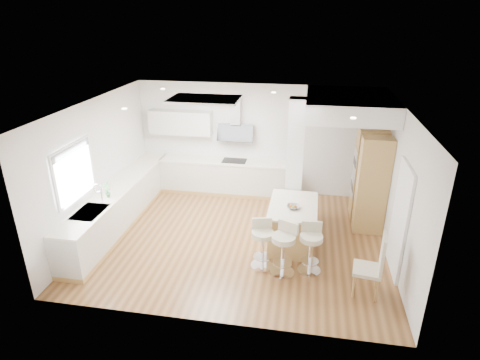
% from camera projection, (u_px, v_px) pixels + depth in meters
% --- Properties ---
extents(ground, '(6.00, 6.00, 0.00)m').
position_uv_depth(ground, '(239.00, 238.00, 8.43)').
color(ground, brown).
rests_on(ground, ground).
extents(ceiling, '(6.00, 5.00, 0.02)m').
position_uv_depth(ceiling, '(239.00, 238.00, 8.43)').
color(ceiling, white).
rests_on(ceiling, ground).
extents(wall_back, '(6.00, 0.04, 2.80)m').
position_uv_depth(wall_back, '(256.00, 140.00, 10.15)').
color(wall_back, silver).
rests_on(wall_back, ground).
extents(wall_left, '(0.04, 5.00, 2.80)m').
position_uv_depth(wall_left, '(97.00, 167.00, 8.35)').
color(wall_left, silver).
rests_on(wall_left, ground).
extents(wall_right, '(0.04, 5.00, 2.80)m').
position_uv_depth(wall_right, '(398.00, 187.00, 7.41)').
color(wall_right, silver).
rests_on(wall_right, ground).
extents(skylight, '(4.10, 2.10, 0.06)m').
position_uv_depth(skylight, '(205.00, 100.00, 8.01)').
color(skylight, white).
rests_on(skylight, ground).
extents(window_left, '(0.06, 1.28, 1.07)m').
position_uv_depth(window_left, '(73.00, 170.00, 7.41)').
color(window_left, white).
rests_on(window_left, ground).
extents(doorway_right, '(0.05, 1.00, 2.10)m').
position_uv_depth(doorway_right, '(400.00, 222.00, 7.03)').
color(doorway_right, '#474037').
rests_on(doorway_right, ground).
extents(counter_left, '(0.63, 4.50, 1.35)m').
position_uv_depth(counter_left, '(121.00, 204.00, 8.88)').
color(counter_left, tan).
rests_on(counter_left, ground).
extents(counter_back, '(3.62, 0.63, 2.50)m').
position_uv_depth(counter_back, '(219.00, 167.00, 10.32)').
color(counter_back, tan).
rests_on(counter_back, ground).
extents(pillar, '(0.35, 0.35, 2.80)m').
position_uv_depth(pillar, '(295.00, 163.00, 8.58)').
color(pillar, white).
rests_on(pillar, ground).
extents(soffit, '(1.78, 2.20, 0.40)m').
position_uv_depth(soffit, '(349.00, 105.00, 8.35)').
color(soffit, white).
rests_on(soffit, ground).
extents(oven_column, '(0.63, 1.21, 2.10)m').
position_uv_depth(oven_column, '(370.00, 178.00, 8.71)').
color(oven_column, tan).
rests_on(oven_column, ground).
extents(peninsula, '(0.96, 1.43, 0.93)m').
position_uv_depth(peninsula, '(292.00, 224.00, 8.10)').
color(peninsula, tan).
rests_on(peninsula, ground).
extents(bar_stool_a, '(0.50, 0.50, 0.94)m').
position_uv_depth(bar_stool_a, '(262.00, 241.00, 7.31)').
color(bar_stool_a, white).
rests_on(bar_stool_a, ground).
extents(bar_stool_b, '(0.59, 0.59, 0.99)m').
position_uv_depth(bar_stool_b, '(284.00, 246.00, 7.10)').
color(bar_stool_b, white).
rests_on(bar_stool_b, ground).
extents(bar_stool_c, '(0.44, 0.44, 0.95)m').
position_uv_depth(bar_stool_c, '(311.00, 245.00, 7.18)').
color(bar_stool_c, white).
rests_on(bar_stool_c, ground).
extents(dining_chair, '(0.51, 0.51, 1.16)m').
position_uv_depth(dining_chair, '(375.00, 263.00, 6.52)').
color(dining_chair, beige).
rests_on(dining_chair, ground).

